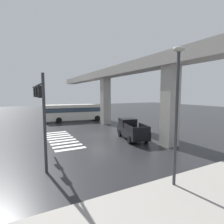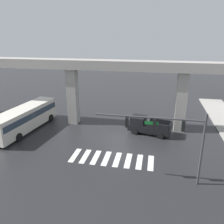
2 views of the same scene
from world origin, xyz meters
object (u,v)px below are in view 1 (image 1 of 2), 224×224
pickup_truck (131,130)px  city_bus (75,112)px  street_lamp_near_corner (177,101)px  traffic_signal_mast (39,99)px

pickup_truck → city_bus: city_bus is taller
city_bus → street_lamp_near_corner: street_lamp_near_corner is taller
pickup_truck → traffic_signal_mast: size_ratio=0.62×
traffic_signal_mast → pickup_truck: bearing=101.8°
pickup_truck → street_lamp_near_corner: bearing=-21.1°
pickup_truck → city_bus: 15.48m
street_lamp_near_corner → pickup_truck: bearing=158.9°
pickup_truck → traffic_signal_mast: (1.99, -9.50, 3.56)m
city_bus → street_lamp_near_corner: 25.28m
pickup_truck → street_lamp_near_corner: (9.70, -3.75, 3.57)m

